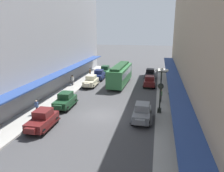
{
  "coord_description": "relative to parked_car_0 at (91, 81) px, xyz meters",
  "views": [
    {
      "loc": [
        5.97,
        -21.61,
        9.49
      ],
      "look_at": [
        0.0,
        6.0,
        1.8
      ],
      "focal_mm": 34.52,
      "sensor_mm": 36.0,
      "label": 1
    }
  ],
  "objects": [
    {
      "name": "parked_car_0",
      "position": [
        0.0,
        0.0,
        0.0
      ],
      "size": [
        2.19,
        4.28,
        1.84
      ],
      "color": "beige",
      "rests_on": "ground"
    },
    {
      "name": "parked_car_4",
      "position": [
        -0.02,
        4.95,
        0.0
      ],
      "size": [
        2.23,
        4.29,
        1.84
      ],
      "color": "#19234C",
      "rests_on": "ground"
    },
    {
      "name": "parked_car_5",
      "position": [
        9.36,
        7.81,
        0.0
      ],
      "size": [
        2.19,
        4.28,
        1.84
      ],
      "color": "black",
      "rests_on": "ground"
    },
    {
      "name": "building_row_right",
      "position": [
        15.02,
        -11.53,
        7.26
      ],
      "size": [
        4.3,
        60.0,
        16.4
      ],
      "color": "gray",
      "rests_on": "ground"
    },
    {
      "name": "sidewalk_left",
      "position": [
        -2.71,
        -11.53,
        -0.87
      ],
      "size": [
        3.0,
        60.0,
        0.15
      ],
      "primitive_type": "cube",
      "color": "#A8A59E",
      "rests_on": "ground"
    },
    {
      "name": "pedestrian_2",
      "position": [
        -2.13,
        6.2,
        0.07
      ],
      "size": [
        0.36,
        0.28,
        1.67
      ],
      "color": "#4C4238",
      "rests_on": "sidewalk_left"
    },
    {
      "name": "parked_car_3",
      "position": [
        0.12,
        -15.82,
        0.0
      ],
      "size": [
        2.21,
        4.29,
        1.84
      ],
      "color": "#591919",
      "rests_on": "ground"
    },
    {
      "name": "ground_plane",
      "position": [
        4.79,
        -11.53,
        -0.94
      ],
      "size": [
        200.0,
        200.0,
        0.0
      ],
      "primitive_type": "plane",
      "color": "#424244"
    },
    {
      "name": "pedestrian_1",
      "position": [
        12.55,
        -2.3,
        0.07
      ],
      "size": [
        0.36,
        0.28,
        1.67
      ],
      "color": "#2D2D33",
      "rests_on": "sidewalk_right"
    },
    {
      "name": "pedestrian_0",
      "position": [
        -3.17,
        -0.41,
        0.07
      ],
      "size": [
        0.36,
        0.28,
        1.67
      ],
      "color": "slate",
      "rests_on": "sidewalk_left"
    },
    {
      "name": "parked_car_1",
      "position": [
        9.4,
        -12.0,
        0.0
      ],
      "size": [
        2.16,
        4.27,
        1.84
      ],
      "color": "slate",
      "rests_on": "ground"
    },
    {
      "name": "parked_car_7",
      "position": [
        -0.11,
        -10.02,
        0.0
      ],
      "size": [
        2.23,
        4.29,
        1.84
      ],
      "color": "#193D23",
      "rests_on": "ground"
    },
    {
      "name": "parked_car_6",
      "position": [
        9.53,
        1.98,
        0.0
      ],
      "size": [
        2.22,
        4.29,
        1.84
      ],
      "color": "#591919",
      "rests_on": "ground"
    },
    {
      "name": "fire_hydrant",
      "position": [
        -1.56,
        -7.45,
        -0.38
      ],
      "size": [
        0.24,
        0.24,
        0.82
      ],
      "color": "#B21E19",
      "rests_on": "sidewalk_left"
    },
    {
      "name": "lamp_post_with_clock",
      "position": [
        11.19,
        -9.67,
        2.04
      ],
      "size": [
        1.42,
        0.44,
        5.16
      ],
      "color": "black",
      "rests_on": "sidewalk_right"
    },
    {
      "name": "parked_car_2",
      "position": [
        0.07,
        9.45,
        0.0
      ],
      "size": [
        2.24,
        4.3,
        1.84
      ],
      "color": "#193D23",
      "rests_on": "ground"
    },
    {
      "name": "pedestrian_4",
      "position": [
        11.33,
        -5.82,
        0.07
      ],
      "size": [
        0.36,
        0.28,
        1.67
      ],
      "color": "#2D2D33",
      "rests_on": "sidewalk_right"
    },
    {
      "name": "pedestrian_5",
      "position": [
        -3.01,
        -0.51,
        0.07
      ],
      "size": [
        0.36,
        0.28,
        1.67
      ],
      "color": "slate",
      "rests_on": "sidewalk_left"
    },
    {
      "name": "streetcar",
      "position": [
        4.55,
        2.06,
        0.96
      ],
      "size": [
        2.78,
        9.67,
        3.46
      ],
      "color": "#33723F",
      "rests_on": "ground"
    },
    {
      "name": "building_row_left",
      "position": [
        -5.45,
        -11.53,
        10.7
      ],
      "size": [
        4.3,
        60.0,
        23.3
      ],
      "color": "#939399",
      "rests_on": "ground"
    },
    {
      "name": "pedestrian_3",
      "position": [
        -2.15,
        -13.02,
        0.05
      ],
      "size": [
        0.36,
        0.24,
        1.64
      ],
      "color": "#2D2D33",
      "rests_on": "sidewalk_left"
    },
    {
      "name": "sidewalk_right",
      "position": [
        12.29,
        -11.53,
        -0.87
      ],
      "size": [
        3.0,
        60.0,
        0.15
      ],
      "primitive_type": "cube",
      "color": "#A8A59E",
      "rests_on": "ground"
    }
  ]
}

